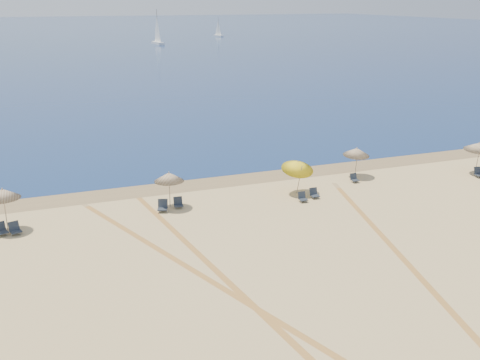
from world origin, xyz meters
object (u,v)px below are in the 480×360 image
object	(u,v)px
umbrella_5	(479,146)
umbrella_3	(298,166)
chair_4	(163,206)
chair_5	(178,203)
chair_9	(479,173)
sailboat_0	(218,30)
chair_2	(1,230)
umbrella_4	(357,152)
sailboat_1	(157,34)
chair_3	(15,229)
umbrella_2	(169,177)
chair_6	(302,197)
umbrella_1	(3,194)
chair_8	(354,178)
chair_7	(314,194)

from	to	relation	value
umbrella_5	umbrella_3	bearing A→B (deg)	177.36
umbrella_3	chair_4	xyz separation A→B (m)	(-9.22, -0.09, -1.61)
umbrella_3	chair_5	size ratio (longest dim) A/B	3.63
chair_9	sailboat_0	xyz separation A→B (m)	(31.77, 157.12, 1.65)
chair_2	chair_4	world-z (taller)	chair_4
umbrella_4	sailboat_1	size ratio (longest dim) A/B	0.23
umbrella_4	chair_3	distance (m)	23.52
chair_4	chair_9	size ratio (longest dim) A/B	1.04
umbrella_2	umbrella_3	world-z (taller)	umbrella_3
chair_6	sailboat_1	bearing A→B (deg)	83.72
umbrella_3	chair_4	size ratio (longest dim) A/B	2.96
chair_6	umbrella_2	bearing A→B (deg)	168.54
umbrella_1	umbrella_4	size ratio (longest dim) A/B	1.13
chair_2	chair_8	bearing A→B (deg)	-16.40
chair_3	sailboat_0	size ratio (longest dim) A/B	0.12
chair_4	umbrella_4	bearing A→B (deg)	25.38
umbrella_2	umbrella_5	xyz separation A→B (m)	(23.10, -1.10, 0.10)
chair_9	umbrella_1	bearing A→B (deg)	-169.72
chair_2	chair_3	xyz separation A→B (m)	(0.72, -0.13, -0.01)
umbrella_5	chair_4	xyz separation A→B (m)	(-23.69, 0.58, -1.77)
umbrella_2	umbrella_4	distance (m)	14.33
umbrella_2	chair_9	xyz separation A→B (m)	(22.72, -1.86, -1.67)
chair_3	umbrella_1	bearing A→B (deg)	101.87
chair_8	sailboat_1	world-z (taller)	sailboat_1
umbrella_4	chair_2	distance (m)	24.22
umbrella_4	chair_5	bearing A→B (deg)	-173.16
chair_2	umbrella_3	bearing A→B (deg)	-17.90
chair_5	chair_7	xyz separation A→B (m)	(8.83, -1.38, -0.01)
umbrella_4	chair_4	xyz separation A→B (m)	(-14.85, -1.93, -1.56)
umbrella_3	umbrella_4	size ratio (longest dim) A/B	1.12
umbrella_3	sailboat_0	bearing A→B (deg)	73.59
umbrella_2	chair_2	world-z (taller)	umbrella_2
umbrella_5	chair_6	xyz separation A→B (m)	(-14.85, -0.88, -1.82)
sailboat_1	umbrella_4	bearing A→B (deg)	-103.17
umbrella_2	sailboat_0	bearing A→B (deg)	70.66
chair_8	chair_5	bearing A→B (deg)	-177.94
umbrella_4	chair_9	distance (m)	9.21
chair_2	chair_9	xyz separation A→B (m)	(32.52, -0.92, 0.01)
umbrella_1	umbrella_3	xyz separation A→B (m)	(18.11, -0.07, -0.26)
chair_2	chair_6	world-z (taller)	chair_2
chair_6	chair_8	world-z (taller)	chair_6
umbrella_2	chair_5	distance (m)	1.78
chair_5	chair_9	world-z (taller)	chair_9
chair_9	chair_2	bearing A→B (deg)	-168.68
umbrella_2	umbrella_4	world-z (taller)	umbrella_2
umbrella_5	chair_4	distance (m)	23.76
umbrella_3	chair_4	world-z (taller)	umbrella_3
umbrella_5	chair_8	distance (m)	9.86
chair_8	chair_7	bearing A→B (deg)	-155.75
umbrella_1	umbrella_4	world-z (taller)	umbrella_1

